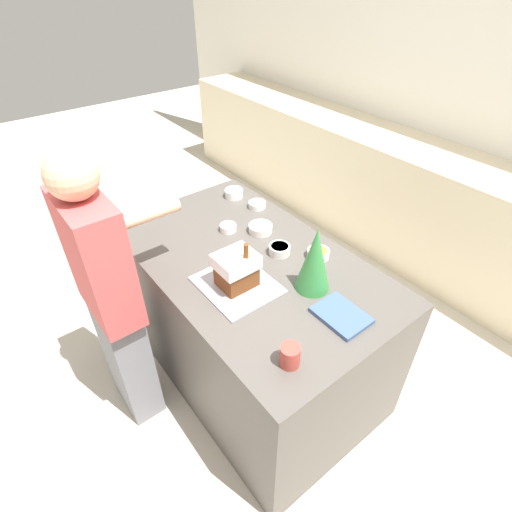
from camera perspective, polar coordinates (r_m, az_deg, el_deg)
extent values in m
plane|color=beige|center=(2.72, -0.85, -15.31)|extent=(12.00, 12.00, 0.00)
cube|color=white|center=(3.50, 30.10, 18.69)|extent=(8.00, 0.05, 2.60)
cube|color=beige|center=(3.53, 23.62, 5.69)|extent=(6.00, 0.60, 0.95)
cube|color=#514C47|center=(2.38, -0.95, -8.88)|extent=(1.58, 0.93, 0.89)
cube|color=#9E9EA8|center=(1.92, -2.74, -4.09)|extent=(0.38, 0.32, 0.01)
cube|color=brown|center=(1.88, -2.79, -2.80)|extent=(0.14, 0.17, 0.11)
cube|color=white|center=(1.83, -2.87, -0.75)|extent=(0.16, 0.19, 0.07)
cylinder|color=brown|center=(1.77, -1.43, 0.73)|extent=(0.02, 0.02, 0.07)
cone|color=#33843D|center=(1.83, 8.40, -0.49)|extent=(0.17, 0.17, 0.33)
cylinder|color=silver|center=(2.27, 0.65, 3.97)|extent=(0.14, 0.14, 0.04)
cylinder|color=brown|center=(2.26, 0.65, 4.32)|extent=(0.11, 0.11, 0.01)
cylinder|color=white|center=(2.29, -4.00, 4.07)|extent=(0.09, 0.09, 0.04)
cylinder|color=brown|center=(2.28, -4.02, 4.38)|extent=(0.08, 0.08, 0.01)
cylinder|color=silver|center=(2.11, 3.38, 0.93)|extent=(0.11, 0.11, 0.05)
cylinder|color=orange|center=(2.10, 3.40, 1.32)|extent=(0.09, 0.09, 0.01)
cylinder|color=white|center=(2.50, 0.16, 7.35)|extent=(0.11, 0.11, 0.04)
cylinder|color=#4770DB|center=(2.50, 0.16, 7.61)|extent=(0.09, 0.09, 0.01)
cylinder|color=white|center=(2.62, -3.17, 8.95)|extent=(0.12, 0.12, 0.05)
cylinder|color=white|center=(2.61, -3.19, 9.32)|extent=(0.10, 0.10, 0.01)
cylinder|color=white|center=(2.11, 8.88, 0.35)|extent=(0.12, 0.12, 0.04)
cylinder|color=yellow|center=(2.10, 8.92, 0.69)|extent=(0.10, 0.10, 0.01)
cube|color=#3F598C|center=(1.81, 12.07, -8.28)|extent=(0.23, 0.18, 0.02)
cylinder|color=#B24238|center=(1.58, 4.87, -14.00)|extent=(0.08, 0.08, 0.09)
cube|color=slate|center=(2.37, -17.77, -13.68)|extent=(0.32, 0.18, 0.77)
cube|color=#CC4C4C|center=(1.90, -21.68, -0.42)|extent=(0.42, 0.19, 0.61)
sphere|color=#DBAD89|center=(1.70, -24.87, 10.52)|extent=(0.21, 0.21, 0.21)
cylinder|color=#DBAD89|center=(1.87, -16.75, 5.24)|extent=(0.07, 0.42, 0.07)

